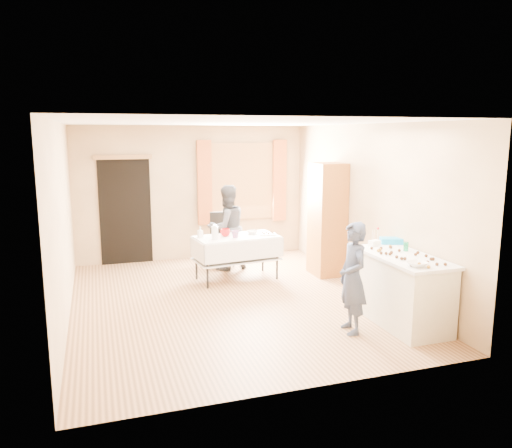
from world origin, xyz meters
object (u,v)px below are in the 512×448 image
object	(u,v)px
cabinet	(327,219)
girl	(353,278)
woman	(227,228)
chair	(222,249)
party_table	(237,254)
counter	(401,290)

from	to	relation	value
cabinet	girl	bearing A→B (deg)	-109.00
girl	woman	bearing A→B (deg)	-162.24
chair	girl	distance (m)	3.75
party_table	woman	size ratio (longest dim) A/B	0.96
counter	chair	bearing A→B (deg)	112.49
cabinet	woman	xyz separation A→B (m)	(-1.59, 0.84, -0.21)
woman	chair	bearing A→B (deg)	-104.30
counter	party_table	xyz separation A→B (m)	(-1.49, 2.58, -0.01)
cabinet	girl	world-z (taller)	cabinet
party_table	woman	world-z (taller)	woman
party_table	girl	xyz separation A→B (m)	(0.74, -2.64, 0.25)
counter	party_table	size ratio (longest dim) A/B	0.99
chair	girl	size ratio (longest dim) A/B	0.71
chair	woman	distance (m)	0.59
cabinet	girl	distance (m)	2.63
party_table	woman	distance (m)	0.74
counter	woman	bearing A→B (deg)	114.58
counter	party_table	bearing A→B (deg)	120.05
counter	woman	xyz separation A→B (m)	(-1.49, 3.25, 0.32)
cabinet	counter	size ratio (longest dim) A/B	1.33
chair	woman	size ratio (longest dim) A/B	0.64
girl	cabinet	bearing A→B (deg)	166.26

